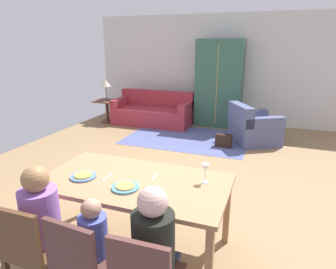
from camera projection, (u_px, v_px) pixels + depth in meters
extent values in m
cube|color=olive|center=(183.00, 168.00, 4.96)|extent=(6.79, 6.44, 0.02)
cube|color=silver|center=(222.00, 70.00, 7.49)|extent=(6.79, 0.10, 2.70)
cube|color=#AC7A51|center=(135.00, 182.00, 2.79)|extent=(1.77, 0.95, 0.04)
cube|color=#AC7A51|center=(38.00, 223.00, 2.81)|extent=(0.06, 0.06, 0.72)
cube|color=#AC7A51|center=(209.00, 266.00, 2.26)|extent=(0.06, 0.06, 0.72)
cube|color=#AC7A51|center=(89.00, 185.00, 3.55)|extent=(0.06, 0.06, 0.72)
cube|color=#AC7A51|center=(227.00, 211.00, 3.01)|extent=(0.06, 0.06, 0.72)
cylinder|color=#5278A3|center=(83.00, 176.00, 2.84)|extent=(0.25, 0.25, 0.02)
cylinder|color=gold|center=(83.00, 175.00, 2.83)|extent=(0.17, 0.17, 0.01)
cylinder|color=teal|center=(125.00, 187.00, 2.62)|extent=(0.25, 0.25, 0.02)
cylinder|color=gold|center=(125.00, 186.00, 2.62)|extent=(0.17, 0.17, 0.01)
cylinder|color=silver|center=(205.00, 182.00, 2.74)|extent=(0.06, 0.06, 0.01)
cylinder|color=silver|center=(205.00, 177.00, 2.72)|extent=(0.01, 0.01, 0.09)
cone|color=silver|center=(206.00, 168.00, 2.70)|extent=(0.07, 0.07, 0.09)
cube|color=silver|center=(107.00, 178.00, 2.83)|extent=(0.03, 0.15, 0.01)
cube|color=silver|center=(154.00, 178.00, 2.82)|extent=(0.02, 0.17, 0.01)
cube|color=#55361F|center=(39.00, 247.00, 2.37)|extent=(0.42, 0.42, 0.04)
cube|color=#55361F|center=(16.00, 237.00, 2.13)|extent=(0.42, 0.04, 0.42)
cube|color=#55361F|center=(75.00, 260.00, 2.54)|extent=(0.04, 0.04, 0.41)
cube|color=#55361F|center=(41.00, 251.00, 2.66)|extent=(0.04, 0.04, 0.41)
cube|color=#332F48|center=(54.00, 257.00, 2.56)|extent=(0.26, 0.34, 0.45)
cylinder|color=#905FBD|center=(41.00, 216.00, 2.35)|extent=(0.30, 0.30, 0.46)
sphere|color=#9E7146|center=(35.00, 179.00, 2.25)|extent=(0.21, 0.21, 0.21)
cube|color=#502F2A|center=(91.00, 262.00, 2.21)|extent=(0.45, 0.45, 0.04)
cube|color=#502F2A|center=(70.00, 252.00, 1.98)|extent=(0.42, 0.07, 0.42)
cube|color=#502F2A|center=(90.00, 264.00, 2.50)|extent=(0.04, 0.04, 0.41)
cylinder|color=#4956B9|center=(93.00, 236.00, 2.21)|extent=(0.22, 0.22, 0.33)
sphere|color=tan|center=(91.00, 209.00, 2.14)|extent=(0.15, 0.15, 0.15)
cylinder|color=black|center=(153.00, 243.00, 2.03)|extent=(0.30, 0.30, 0.46)
sphere|color=beige|center=(153.00, 202.00, 1.93)|extent=(0.21, 0.21, 0.21)
cube|color=#4F578A|center=(187.00, 138.00, 6.49)|extent=(2.60, 1.80, 0.01)
cube|color=#9D2D39|center=(152.00, 116.00, 7.53)|extent=(1.98, 0.84, 0.42)
cube|color=#9D2D39|center=(157.00, 98.00, 7.72)|extent=(1.98, 0.20, 0.40)
cube|color=#9D2D39|center=(121.00, 102.00, 7.74)|extent=(0.18, 0.84, 0.20)
cube|color=#9D2D39|center=(186.00, 107.00, 7.14)|extent=(0.18, 0.84, 0.20)
cube|color=#4E557D|center=(254.00, 133.00, 6.14)|extent=(1.16, 1.16, 0.42)
cube|color=#4E557D|center=(241.00, 114.00, 5.96)|extent=(0.61, 0.83, 0.40)
cube|color=#4E557D|center=(264.00, 122.00, 5.74)|extent=(0.81, 0.59, 0.20)
cube|color=#4E557D|center=(249.00, 115.00, 6.37)|extent=(0.81, 0.59, 0.20)
cube|color=#325E4B|center=(219.00, 84.00, 7.22)|extent=(1.10, 0.56, 2.10)
cube|color=#BA8E47|center=(217.00, 85.00, 6.97)|extent=(0.02, 0.01, 1.89)
sphere|color=#BA8E47|center=(214.00, 85.00, 6.98)|extent=(0.04, 0.04, 0.04)
sphere|color=#BA8E47|center=(219.00, 85.00, 6.94)|extent=(0.04, 0.04, 0.04)
cube|color=brown|center=(107.00, 101.00, 7.65)|extent=(0.56, 0.56, 0.03)
cylinder|color=brown|center=(107.00, 112.00, 7.73)|extent=(0.08, 0.08, 0.55)
cylinder|color=brown|center=(108.00, 121.00, 7.81)|extent=(0.36, 0.36, 0.03)
cylinder|color=#4C3C3E|center=(107.00, 100.00, 7.64)|extent=(0.16, 0.16, 0.02)
cylinder|color=#4C3C3E|center=(106.00, 93.00, 7.59)|extent=(0.02, 0.02, 0.34)
cone|color=beige|center=(106.00, 83.00, 7.51)|extent=(0.26, 0.26, 0.18)
cube|color=black|center=(224.00, 141.00, 5.90)|extent=(0.32, 0.16, 0.26)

